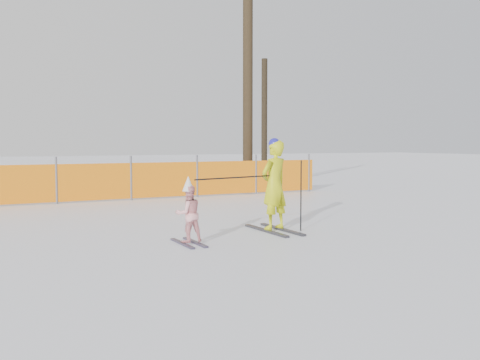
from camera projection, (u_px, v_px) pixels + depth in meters
name	position (u px, v px, depth m)	size (l,w,h in m)	color
ground	(255.00, 245.00, 8.41)	(120.00, 120.00, 0.00)	white
adult	(274.00, 185.00, 9.70)	(0.68, 1.45, 1.70)	black
child	(188.00, 213.00, 8.49)	(0.45, 0.91, 1.09)	black
ski_poles	(265.00, 186.00, 9.37)	(2.19, 0.41, 1.29)	black
safety_fence	(59.00, 183.00, 14.07)	(16.16, 0.06, 1.25)	#595960
tree_trunks	(252.00, 94.00, 18.82)	(2.06, 2.24, 7.18)	#312516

